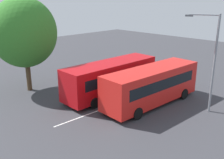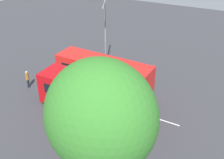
{
  "view_description": "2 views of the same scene",
  "coord_description": "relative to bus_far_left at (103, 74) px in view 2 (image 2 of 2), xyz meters",
  "views": [
    {
      "loc": [
        -15.96,
        -13.99,
        8.59
      ],
      "look_at": [
        -0.88,
        1.1,
        1.79
      ],
      "focal_mm": 42.22,
      "sensor_mm": 36.0,
      "label": 1
    },
    {
      "loc": [
        -10.45,
        18.3,
        14.13
      ],
      "look_at": [
        -0.5,
        -1.35,
        1.63
      ],
      "focal_mm": 44.86,
      "sensor_mm": 36.0,
      "label": 2
    }
  ],
  "objects": [
    {
      "name": "bus_far_left",
      "position": [
        0.0,
        0.0,
        0.0
      ],
      "size": [
        9.45,
        3.02,
        3.05
      ],
      "rotation": [
        0.0,
        0.0,
        -0.05
      ],
      "color": "red",
      "rests_on": "ground"
    },
    {
      "name": "lane_stripe_outer_left",
      "position": [
        -0.71,
        1.93,
        -1.67
      ],
      "size": [
        14.71,
        0.71,
        0.01
      ],
      "primitive_type": "cube",
      "rotation": [
        0.0,
        0.0,
        -0.04
      ],
      "color": "silver",
      "rests_on": "ground"
    },
    {
      "name": "depot_tree",
      "position": [
        -5.48,
        10.25,
        3.76
      ],
      "size": [
        5.99,
        5.39,
        8.59
      ],
      "color": "#4C3823",
      "rests_on": "ground"
    },
    {
      "name": "bus_center_left",
      "position": [
        -0.96,
        3.75,
        0.0
      ],
      "size": [
        9.38,
        2.8,
        3.05
      ],
      "rotation": [
        0.0,
        0.0,
        -0.02
      ],
      "color": "#B70C11",
      "rests_on": "ground"
    },
    {
      "name": "pedestrian",
      "position": [
        6.62,
        3.07,
        -0.61
      ],
      "size": [
        0.33,
        0.33,
        1.8
      ],
      "rotation": [
        0.0,
        0.0,
        3.1
      ],
      "color": "#232833",
      "rests_on": "ground"
    },
    {
      "name": "ground_plane",
      "position": [
        -0.71,
        1.93,
        -1.68
      ],
      "size": [
        71.08,
        71.08,
        0.0
      ],
      "primitive_type": "plane",
      "color": "#38383D"
    },
    {
      "name": "street_lamp",
      "position": [
        1.84,
        -3.88,
        2.6
      ],
      "size": [
        1.12,
        2.27,
        7.41
      ],
      "rotation": [
        0.0,
        0.0,
        1.99
      ],
      "color": "gray",
      "rests_on": "ground"
    }
  ]
}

